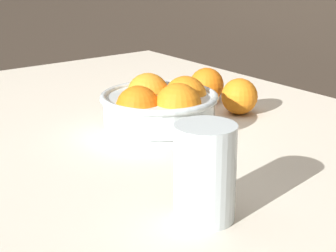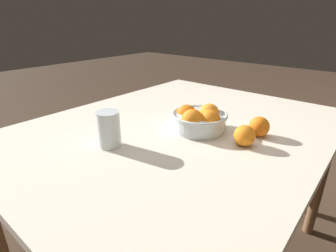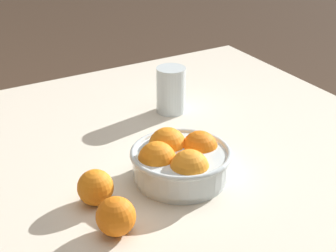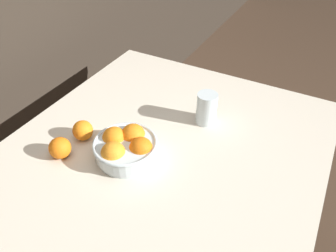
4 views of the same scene
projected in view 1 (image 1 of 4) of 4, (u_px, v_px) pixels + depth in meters
name	position (u px, v px, depth m)	size (l,w,h in m)	color
dining_table	(124.00, 177.00, 0.98)	(1.33, 1.04, 0.71)	beige
fruit_bowl	(161.00, 107.00, 1.00)	(0.21, 0.21, 0.10)	silver
juice_glass	(205.00, 178.00, 0.68)	(0.08, 0.08, 0.12)	#F4A314
orange_loose_near_bowl	(207.00, 85.00, 1.19)	(0.07, 0.07, 0.07)	orange
orange_loose_front	(239.00, 96.00, 1.11)	(0.07, 0.07, 0.07)	orange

